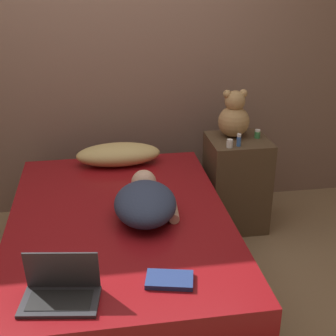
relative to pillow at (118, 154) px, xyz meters
The scene contains 12 objects.
ground_plane 0.99m from the pillow, 93.36° to the right, with size 12.00×12.00×0.00m, color #937551.
wall_back 0.81m from the pillow, 95.58° to the left, with size 8.00×0.06×2.60m.
bed 0.84m from the pillow, 93.36° to the right, with size 1.30×1.87×0.55m.
nightstand 0.93m from the pillow, ahead, with size 0.44×0.42×0.72m.
pillow is the anchor object (origin of this frame).
person_lying 0.78m from the pillow, 81.90° to the right, with size 0.40×0.65×0.19m.
laptop 1.49m from the pillow, 103.20° to the right, with size 0.36×0.25×0.21m.
teddy_bear 0.89m from the pillow, ahead, with size 0.23×0.23×0.35m.
bottle_green 1.03m from the pillow, ahead, with size 0.04×0.04×0.06m.
bottle_white 0.80m from the pillow, 14.63° to the right, with size 0.04×0.04×0.06m.
bottle_blue 0.87m from the pillow, 12.62° to the right, with size 0.03×0.03×0.09m.
book 1.42m from the pillow, 84.09° to the right, with size 0.24×0.18×0.02m.
Camera 1 is at (-0.09, -2.40, 1.91)m, focal length 50.00 mm.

